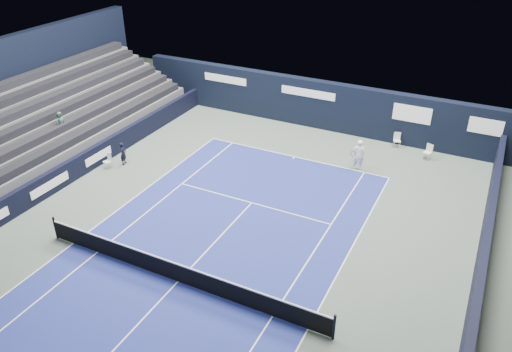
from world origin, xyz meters
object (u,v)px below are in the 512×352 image
at_px(line_judge_chair, 108,160).
at_px(tennis_player, 358,155).
at_px(folding_chair_back_b, 428,151).
at_px(folding_chair_back_a, 397,139).
at_px(tennis_net, 177,272).

xyz_separation_m(line_judge_chair, tennis_player, (12.37, 6.03, 0.39)).
distance_m(folding_chair_back_b, line_judge_chair, 18.03).
height_order(folding_chair_back_a, folding_chair_back_b, same).
distance_m(folding_chair_back_b, tennis_net, 16.60).
relative_size(folding_chair_back_a, folding_chair_back_b, 1.00).
xyz_separation_m(folding_chair_back_b, tennis_player, (-3.25, -2.97, 0.37)).
relative_size(folding_chair_back_a, tennis_player, 0.51).
height_order(folding_chair_back_a, tennis_player, tennis_player).
bearing_deg(folding_chair_back_a, folding_chair_back_b, -42.37).
bearing_deg(folding_chair_back_b, tennis_player, -116.57).
relative_size(folding_chair_back_b, tennis_net, 0.07).
xyz_separation_m(folding_chair_back_a, folding_chair_back_b, (1.95, -0.77, 0.00)).
xyz_separation_m(folding_chair_back_a, line_judge_chair, (-13.67, -9.77, -0.03)).
height_order(folding_chair_back_b, tennis_net, tennis_net).
distance_m(folding_chair_back_a, tennis_player, 3.98).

